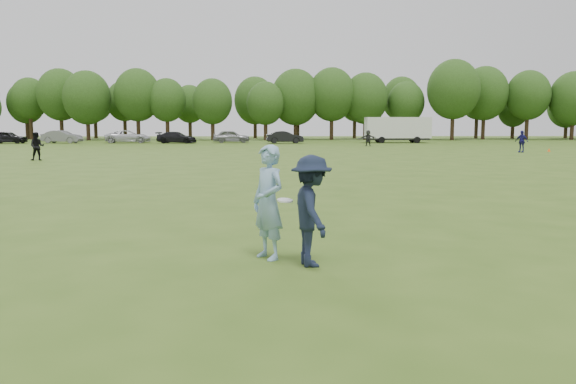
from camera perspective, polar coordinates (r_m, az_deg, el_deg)
name	(u,v)px	position (r m, az deg, el deg)	size (l,w,h in m)	color
ground	(292,262)	(9.80, 0.42, -7.12)	(200.00, 200.00, 0.00)	#375317
thrower	(268,202)	(9.86, -2.01, -1.05)	(0.74, 0.48, 2.02)	#84ACCC
defender	(311,211)	(9.39, 2.40, -1.91)	(1.21, 0.69, 1.87)	#171F33
player_far_a	(37,146)	(40.02, -24.14, 4.25)	(0.90, 0.70, 1.84)	black
player_far_b	(522,141)	(50.98, 22.64, 4.76)	(1.07, 0.45, 1.83)	navy
player_far_d	(368,138)	(61.04, 8.15, 5.44)	(1.59, 0.51, 1.71)	#2A2A2A
car_a	(8,137)	(76.42, -26.59, 5.00)	(1.80, 4.47, 1.52)	black
car_b	(62,137)	(74.88, -21.97, 5.22)	(1.66, 4.77, 1.57)	slate
car_c	(128,137)	(73.07, -15.92, 5.42)	(2.59, 5.61, 1.56)	silver
car_d	(177,138)	(70.46, -11.25, 5.45)	(1.98, 4.88, 1.42)	black
car_e	(231,137)	(71.15, -5.79, 5.63)	(1.87, 4.64, 1.58)	gray
car_f	(285,137)	(68.84, -0.32, 5.58)	(1.58, 4.52, 1.49)	black
field_cone	(549,150)	(53.37, 24.99, 3.90)	(0.28, 0.28, 0.30)	#EB510C
disc_in_play	(285,200)	(9.58, -0.31, -0.85)	(0.27, 0.28, 0.07)	white
cargo_trailer	(397,129)	(72.11, 11.06, 6.34)	(9.00, 2.75, 3.20)	white
treeline	(295,98)	(86.54, 0.71, 9.51)	(130.35, 18.39, 11.74)	#332114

